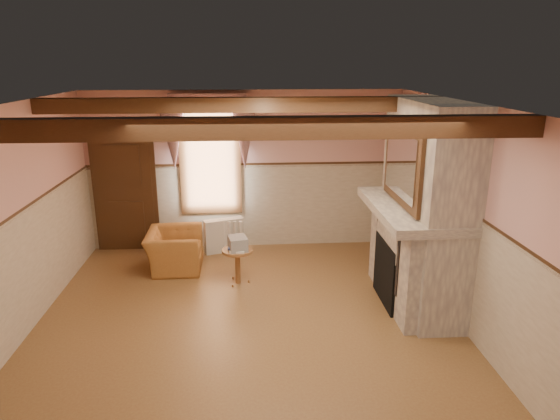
{
  "coord_description": "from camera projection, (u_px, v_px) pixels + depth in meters",
  "views": [
    {
      "loc": [
        0.03,
        -5.68,
        3.29
      ],
      "look_at": [
        0.47,
        0.8,
        1.32
      ],
      "focal_mm": 32.0,
      "sensor_mm": 36.0,
      "label": 1
    }
  ],
  "objects": [
    {
      "name": "floor",
      "position": [
        247.0,
        328.0,
        6.37
      ],
      "size": [
        5.5,
        6.0,
        0.01
      ],
      "primitive_type": "cube",
      "color": "brown",
      "rests_on": "ground"
    },
    {
      "name": "ceiling",
      "position": [
        243.0,
        105.0,
        5.56
      ],
      "size": [
        5.5,
        6.0,
        0.01
      ],
      "primitive_type": "cube",
      "color": "silver",
      "rests_on": "wall_back"
    },
    {
      "name": "wall_back",
      "position": [
        245.0,
        171.0,
        8.83
      ],
      "size": [
        5.5,
        0.02,
        2.8
      ],
      "primitive_type": "cube",
      "color": "#DB9E97",
      "rests_on": "floor"
    },
    {
      "name": "wall_front",
      "position": [
        246.0,
        376.0,
        3.1
      ],
      "size": [
        5.5,
        0.02,
        2.8
      ],
      "primitive_type": "cube",
      "color": "#DB9E97",
      "rests_on": "floor"
    },
    {
      "name": "wall_left",
      "position": [
        8.0,
        229.0,
        5.78
      ],
      "size": [
        0.02,
        6.0,
        2.8
      ],
      "primitive_type": "cube",
      "color": "#DB9E97",
      "rests_on": "floor"
    },
    {
      "name": "wall_right",
      "position": [
        468.0,
        219.0,
        6.14
      ],
      "size": [
        0.02,
        6.0,
        2.8
      ],
      "primitive_type": "cube",
      "color": "#DB9E97",
      "rests_on": "floor"
    },
    {
      "name": "wainscot",
      "position": [
        246.0,
        274.0,
        6.15
      ],
      "size": [
        5.5,
        6.0,
        1.5
      ],
      "primitive_type": null,
      "color": "beige",
      "rests_on": "floor"
    },
    {
      "name": "chair_rail",
      "position": [
        245.0,
        216.0,
        5.94
      ],
      "size": [
        5.5,
        6.0,
        0.08
      ],
      "primitive_type": null,
      "color": "black",
      "rests_on": "wainscot"
    },
    {
      "name": "firebox",
      "position": [
        390.0,
        272.0,
        6.94
      ],
      "size": [
        0.2,
        0.95,
        0.9
      ],
      "primitive_type": "cube",
      "color": "black",
      "rests_on": "floor"
    },
    {
      "name": "armchair",
      "position": [
        174.0,
        250.0,
        8.11
      ],
      "size": [
        0.86,
        0.98,
        0.63
      ],
      "primitive_type": "imported",
      "rotation": [
        0.0,
        0.0,
        1.58
      ],
      "color": "#9E662D",
      "rests_on": "floor"
    },
    {
      "name": "side_table",
      "position": [
        238.0,
        266.0,
        7.58
      ],
      "size": [
        0.47,
        0.47,
        0.55
      ],
      "primitive_type": "cylinder",
      "rotation": [
        0.0,
        0.0,
        0.0
      ],
      "color": "brown",
      "rests_on": "floor"
    },
    {
      "name": "book_stack",
      "position": [
        238.0,
        243.0,
        7.46
      ],
      "size": [
        0.32,
        0.37,
        0.2
      ],
      "primitive_type": "cube",
      "rotation": [
        0.0,
        0.0,
        0.2
      ],
      "color": "#B7AD8C",
      "rests_on": "side_table"
    },
    {
      "name": "radiator",
      "position": [
        224.0,
        235.0,
        8.84
      ],
      "size": [
        0.72,
        0.4,
        0.6
      ],
      "primitive_type": "cube",
      "rotation": [
        0.0,
        0.0,
        0.34
      ],
      "color": "silver",
      "rests_on": "floor"
    },
    {
      "name": "bowl",
      "position": [
        408.0,
        197.0,
        6.89
      ],
      "size": [
        0.34,
        0.34,
        0.08
      ],
      "primitive_type": "imported",
      "color": "brown",
      "rests_on": "mantel"
    },
    {
      "name": "mantel_clock",
      "position": [
        398.0,
        186.0,
        7.29
      ],
      "size": [
        0.14,
        0.24,
        0.2
      ],
      "primitive_type": "cube",
      "color": "black",
      "rests_on": "mantel"
    },
    {
      "name": "oil_lamp",
      "position": [
        404.0,
        187.0,
        7.02
      ],
      "size": [
        0.11,
        0.11,
        0.28
      ],
      "primitive_type": "cylinder",
      "color": "gold",
      "rests_on": "mantel"
    },
    {
      "name": "candle_red",
      "position": [
        428.0,
        211.0,
        6.12
      ],
      "size": [
        0.06,
        0.06,
        0.16
      ],
      "primitive_type": "cylinder",
      "color": "maroon",
      "rests_on": "mantel"
    },
    {
      "name": "jar_yellow",
      "position": [
        421.0,
        207.0,
        6.36
      ],
      "size": [
        0.06,
        0.06,
        0.12
      ],
      "primitive_type": "cylinder",
      "color": "gold",
      "rests_on": "mantel"
    },
    {
      "name": "fireplace",
      "position": [
        426.0,
        206.0,
        6.7
      ],
      "size": [
        0.85,
        2.0,
        2.8
      ],
      "primitive_type": "cube",
      "color": "gray",
      "rests_on": "floor"
    },
    {
      "name": "mantel",
      "position": [
        412.0,
        209.0,
        6.7
      ],
      "size": [
        1.05,
        2.05,
        0.12
      ],
      "primitive_type": "cube",
      "color": "gray",
      "rests_on": "fireplace"
    },
    {
      "name": "overmantel_mirror",
      "position": [
        402.0,
        165.0,
        6.51
      ],
      "size": [
        0.06,
        1.44,
        1.04
      ],
      "primitive_type": "cube",
      "color": "silver",
      "rests_on": "fireplace"
    },
    {
      "name": "door",
      "position": [
        125.0,
        193.0,
        8.74
      ],
      "size": [
        1.1,
        0.1,
        2.1
      ],
      "primitive_type": "cube",
      "color": "black",
      "rests_on": "floor"
    },
    {
      "name": "window",
      "position": [
        210.0,
        157.0,
        8.69
      ],
      "size": [
        1.06,
        0.08,
        2.02
      ],
      "primitive_type": "cube",
      "color": "white",
      "rests_on": "wall_back"
    },
    {
      "name": "window_drapes",
      "position": [
        208.0,
        123.0,
        8.43
      ],
      "size": [
        1.3,
        0.14,
        1.4
      ],
      "primitive_type": "cube",
      "color": "gray",
      "rests_on": "wall_back"
    },
    {
      "name": "ceiling_beam_front",
      "position": [
        242.0,
        128.0,
        4.44
      ],
      "size": [
        5.5,
        0.18,
        0.2
      ],
      "primitive_type": "cube",
      "color": "black",
      "rests_on": "ceiling"
    },
    {
      "name": "ceiling_beam_back",
      "position": [
        243.0,
        105.0,
        6.73
      ],
      "size": [
        5.5,
        0.18,
        0.2
      ],
      "primitive_type": "cube",
      "color": "black",
      "rests_on": "ceiling"
    }
  ]
}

